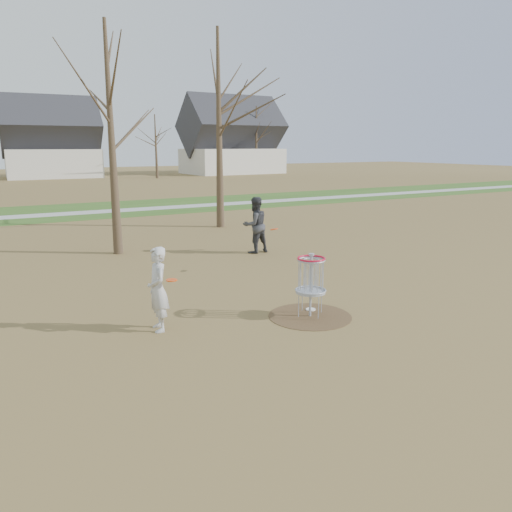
% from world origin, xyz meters
% --- Properties ---
extents(ground, '(160.00, 160.00, 0.00)m').
position_xyz_m(ground, '(0.00, 0.00, 0.00)').
color(ground, brown).
rests_on(ground, ground).
extents(green_band, '(160.00, 8.00, 0.01)m').
position_xyz_m(green_band, '(0.00, 21.00, 0.01)').
color(green_band, '#2D5119').
rests_on(green_band, ground).
extents(footpath, '(160.00, 1.50, 0.01)m').
position_xyz_m(footpath, '(0.00, 20.00, 0.01)').
color(footpath, '#9E9E99').
rests_on(footpath, green_band).
extents(dirt_circle, '(1.80, 1.80, 0.01)m').
position_xyz_m(dirt_circle, '(0.00, 0.00, 0.01)').
color(dirt_circle, '#47331E').
rests_on(dirt_circle, ground).
extents(player_standing, '(0.46, 0.65, 1.69)m').
position_xyz_m(player_standing, '(-3.10, 0.80, 0.85)').
color(player_standing, '#BABABA').
rests_on(player_standing, ground).
extents(player_throwing, '(1.00, 0.81, 1.92)m').
position_xyz_m(player_throwing, '(2.16, 6.34, 0.96)').
color(player_throwing, '#343539').
rests_on(player_throwing, ground).
extents(disc_grounded, '(0.22, 0.22, 0.02)m').
position_xyz_m(disc_grounded, '(0.25, 0.33, 0.02)').
color(disc_grounded, white).
rests_on(disc_grounded, dirt_circle).
extents(discs_in_play, '(4.41, 3.32, 0.26)m').
position_xyz_m(discs_in_play, '(-0.71, 2.16, 1.18)').
color(discs_in_play, '#F5400C').
rests_on(discs_in_play, ground).
extents(disc_golf_basket, '(0.64, 0.64, 1.35)m').
position_xyz_m(disc_golf_basket, '(0.00, 0.00, 0.91)').
color(disc_golf_basket, '#9EA3AD').
rests_on(disc_golf_basket, ground).
extents(bare_trees, '(52.62, 44.98, 9.00)m').
position_xyz_m(bare_trees, '(1.78, 35.79, 5.35)').
color(bare_trees, '#382B1E').
rests_on(bare_trees, ground).
extents(houses_row, '(56.51, 10.01, 7.26)m').
position_xyz_m(houses_row, '(4.32, 52.56, 3.52)').
color(houses_row, silver).
rests_on(houses_row, ground).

